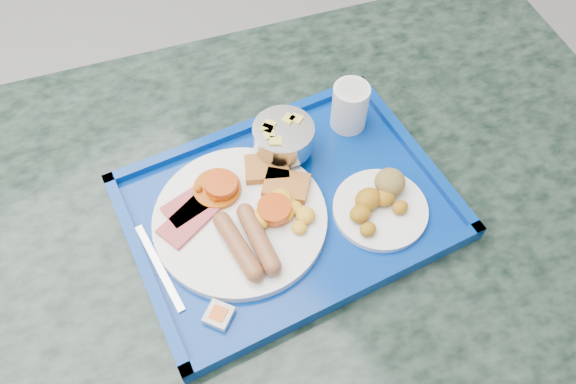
# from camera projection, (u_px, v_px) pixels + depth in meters

# --- Properties ---
(table) EXTENTS (1.51, 1.23, 0.82)m
(table) POSITION_uv_depth(u_px,v_px,m) (290.00, 263.00, 1.10)
(table) COLOR slate
(table) RESTS_ON floor
(tray) EXTENTS (0.55, 0.45, 0.03)m
(tray) POSITION_uv_depth(u_px,v_px,m) (288.00, 208.00, 0.91)
(tray) COLOR navy
(tray) RESTS_ON table
(main_plate) EXTENTS (0.27, 0.27, 0.04)m
(main_plate) POSITION_uv_depth(u_px,v_px,m) (244.00, 215.00, 0.87)
(main_plate) COLOR white
(main_plate) RESTS_ON tray
(bread_plate) EXTENTS (0.15, 0.15, 0.05)m
(bread_plate) POSITION_uv_depth(u_px,v_px,m) (380.00, 203.00, 0.89)
(bread_plate) COLOR white
(bread_plate) RESTS_ON tray
(fruit_bowl) EXTENTS (0.10, 0.10, 0.07)m
(fruit_bowl) POSITION_uv_depth(u_px,v_px,m) (283.00, 137.00, 0.92)
(fruit_bowl) COLOR #ADAEB0
(fruit_bowl) RESTS_ON tray
(juice_cup) EXTENTS (0.06, 0.06, 0.09)m
(juice_cup) POSITION_uv_depth(u_px,v_px,m) (350.00, 105.00, 0.96)
(juice_cup) COLOR white
(juice_cup) RESTS_ON tray
(spoon) EXTENTS (0.07, 0.15, 0.01)m
(spoon) POSITION_uv_depth(u_px,v_px,m) (178.00, 226.00, 0.88)
(spoon) COLOR #ADAEB0
(spoon) RESTS_ON tray
(knife) EXTENTS (0.03, 0.16, 0.00)m
(knife) POSITION_uv_depth(u_px,v_px,m) (159.00, 267.00, 0.84)
(knife) COLOR #ADAEB0
(knife) RESTS_ON tray
(jam_packet) EXTENTS (0.05, 0.05, 0.01)m
(jam_packet) POSITION_uv_depth(u_px,v_px,m) (219.00, 315.00, 0.79)
(jam_packet) COLOR silver
(jam_packet) RESTS_ON tray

